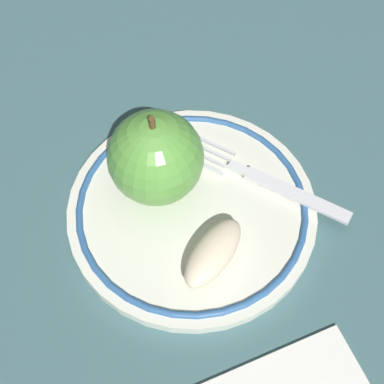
{
  "coord_description": "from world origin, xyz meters",
  "views": [
    {
      "loc": [
        0.15,
        0.18,
        0.4
      ],
      "look_at": [
        0.02,
        -0.01,
        0.03
      ],
      "focal_mm": 50.0,
      "sensor_mm": 36.0,
      "label": 1
    }
  ],
  "objects_px": {
    "plate": "(192,209)",
    "apple_slice_front": "(213,253)",
    "apple_red_whole": "(156,158)",
    "fork": "(261,178)"
  },
  "relations": [
    {
      "from": "plate",
      "to": "apple_slice_front",
      "type": "relative_size",
      "value": 3.14
    },
    {
      "from": "apple_red_whole",
      "to": "apple_slice_front",
      "type": "xyz_separation_m",
      "value": [
        0.0,
        0.08,
        -0.03
      ]
    },
    {
      "from": "apple_slice_front",
      "to": "fork",
      "type": "relative_size",
      "value": 0.41
    },
    {
      "from": "apple_slice_front",
      "to": "fork",
      "type": "distance_m",
      "value": 0.09
    },
    {
      "from": "apple_red_whole",
      "to": "fork",
      "type": "height_order",
      "value": "apple_red_whole"
    },
    {
      "from": "plate",
      "to": "apple_red_whole",
      "type": "height_order",
      "value": "apple_red_whole"
    },
    {
      "from": "apple_red_whole",
      "to": "apple_slice_front",
      "type": "height_order",
      "value": "apple_red_whole"
    },
    {
      "from": "apple_slice_front",
      "to": "plate",
      "type": "bearing_deg",
      "value": -127.94
    },
    {
      "from": "apple_red_whole",
      "to": "fork",
      "type": "bearing_deg",
      "value": 146.74
    },
    {
      "from": "plate",
      "to": "fork",
      "type": "relative_size",
      "value": 1.27
    }
  ]
}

